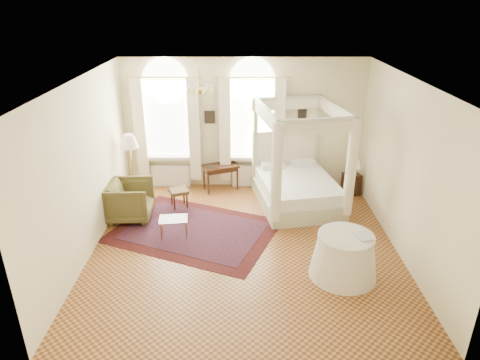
{
  "coord_description": "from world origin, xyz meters",
  "views": [
    {
      "loc": [
        -0.1,
        -7.4,
        4.66
      ],
      "look_at": [
        -0.1,
        0.4,
        1.26
      ],
      "focal_mm": 32.0,
      "sensor_mm": 36.0,
      "label": 1
    }
  ],
  "objects_px": {
    "writing_desk": "(221,169)",
    "side_table": "(344,256)",
    "armchair": "(130,200)",
    "stool": "(179,192)",
    "canopy_bed": "(298,184)",
    "floor_lamp": "(129,145)",
    "nightstand": "(351,184)",
    "coffee_table": "(173,220)"
  },
  "relations": [
    {
      "from": "armchair",
      "to": "coffee_table",
      "type": "relative_size",
      "value": 1.55
    },
    {
      "from": "canopy_bed",
      "to": "side_table",
      "type": "distance_m",
      "value": 2.85
    },
    {
      "from": "canopy_bed",
      "to": "writing_desk",
      "type": "relative_size",
      "value": 2.52
    },
    {
      "from": "stool",
      "to": "coffee_table",
      "type": "distance_m",
      "value": 1.3
    },
    {
      "from": "canopy_bed",
      "to": "nightstand",
      "type": "height_order",
      "value": "canopy_bed"
    },
    {
      "from": "nightstand",
      "to": "floor_lamp",
      "type": "xyz_separation_m",
      "value": [
        -5.39,
        -0.3,
        1.15
      ]
    },
    {
      "from": "canopy_bed",
      "to": "armchair",
      "type": "bearing_deg",
      "value": -170.22
    },
    {
      "from": "canopy_bed",
      "to": "armchair",
      "type": "distance_m",
      "value": 3.87
    },
    {
      "from": "canopy_bed",
      "to": "nightstand",
      "type": "bearing_deg",
      "value": 22.51
    },
    {
      "from": "writing_desk",
      "to": "armchair",
      "type": "distance_m",
      "value": 2.5
    },
    {
      "from": "armchair",
      "to": "floor_lamp",
      "type": "height_order",
      "value": "floor_lamp"
    },
    {
      "from": "writing_desk",
      "to": "stool",
      "type": "height_order",
      "value": "writing_desk"
    },
    {
      "from": "writing_desk",
      "to": "stool",
      "type": "bearing_deg",
      "value": -132.73
    },
    {
      "from": "coffee_table",
      "to": "floor_lamp",
      "type": "relative_size",
      "value": 0.37
    },
    {
      "from": "floor_lamp",
      "to": "side_table",
      "type": "relative_size",
      "value": 1.39
    },
    {
      "from": "side_table",
      "to": "nightstand",
      "type": "bearing_deg",
      "value": 74.35
    },
    {
      "from": "writing_desk",
      "to": "side_table",
      "type": "xyz_separation_m",
      "value": [
        2.34,
        -3.7,
        -0.17
      ]
    },
    {
      "from": "stool",
      "to": "floor_lamp",
      "type": "bearing_deg",
      "value": 160.24
    },
    {
      "from": "nightstand",
      "to": "floor_lamp",
      "type": "relative_size",
      "value": 0.33
    },
    {
      "from": "stool",
      "to": "floor_lamp",
      "type": "distance_m",
      "value": 1.61
    },
    {
      "from": "writing_desk",
      "to": "floor_lamp",
      "type": "height_order",
      "value": "floor_lamp"
    },
    {
      "from": "coffee_table",
      "to": "floor_lamp",
      "type": "distance_m",
      "value": 2.36
    },
    {
      "from": "canopy_bed",
      "to": "stool",
      "type": "distance_m",
      "value": 2.81
    },
    {
      "from": "nightstand",
      "to": "stool",
      "type": "height_order",
      "value": "nightstand"
    },
    {
      "from": "floor_lamp",
      "to": "side_table",
      "type": "bearing_deg",
      "value": -34.96
    },
    {
      "from": "canopy_bed",
      "to": "floor_lamp",
      "type": "xyz_separation_m",
      "value": [
        -3.96,
        0.29,
        0.88
      ]
    },
    {
      "from": "stool",
      "to": "side_table",
      "type": "bearing_deg",
      "value": -39.31
    },
    {
      "from": "canopy_bed",
      "to": "stool",
      "type": "bearing_deg",
      "value": -177.48
    },
    {
      "from": "coffee_table",
      "to": "side_table",
      "type": "height_order",
      "value": "side_table"
    },
    {
      "from": "stool",
      "to": "side_table",
      "type": "height_order",
      "value": "side_table"
    },
    {
      "from": "canopy_bed",
      "to": "stool",
      "type": "height_order",
      "value": "canopy_bed"
    },
    {
      "from": "canopy_bed",
      "to": "floor_lamp",
      "type": "height_order",
      "value": "canopy_bed"
    },
    {
      "from": "canopy_bed",
      "to": "side_table",
      "type": "bearing_deg",
      "value": -80.33
    },
    {
      "from": "canopy_bed",
      "to": "armchair",
      "type": "height_order",
      "value": "canopy_bed"
    },
    {
      "from": "canopy_bed",
      "to": "nightstand",
      "type": "distance_m",
      "value": 1.57
    },
    {
      "from": "coffee_table",
      "to": "writing_desk",
      "type": "bearing_deg",
      "value": 69.13
    },
    {
      "from": "armchair",
      "to": "floor_lamp",
      "type": "relative_size",
      "value": 0.58
    },
    {
      "from": "nightstand",
      "to": "floor_lamp",
      "type": "height_order",
      "value": "floor_lamp"
    },
    {
      "from": "armchair",
      "to": "side_table",
      "type": "distance_m",
      "value": 4.8
    },
    {
      "from": "writing_desk",
      "to": "side_table",
      "type": "relative_size",
      "value": 0.83
    },
    {
      "from": "floor_lamp",
      "to": "side_table",
      "type": "distance_m",
      "value": 5.51
    },
    {
      "from": "writing_desk",
      "to": "side_table",
      "type": "distance_m",
      "value": 4.38
    }
  ]
}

